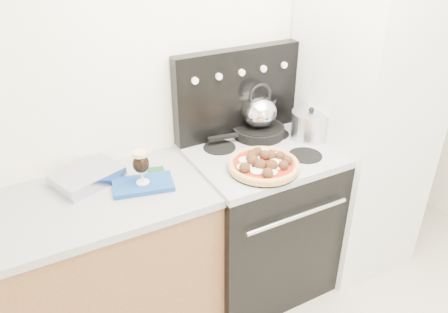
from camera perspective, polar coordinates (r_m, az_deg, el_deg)
room_shell at (r=1.60m, az=20.28°, el=-2.84°), size 3.52×3.01×2.52m
base_cabinet at (r=2.39m, az=-19.76°, el=-15.70°), size 1.45×0.60×0.86m
countertop at (r=2.11m, az=-21.77°, el=-6.89°), size 1.48×0.63×0.04m
stove_body at (r=2.64m, az=4.50°, el=-8.58°), size 0.76×0.65×0.88m
cooktop at (r=2.39m, az=4.92°, el=0.20°), size 0.76×0.65×0.04m
backguard at (r=2.49m, az=1.72°, el=8.36°), size 0.76×0.08×0.50m
fridge at (r=2.76m, az=17.57°, el=4.22°), size 0.64×0.68×1.90m
foil_sheet at (r=2.23m, az=-17.42°, el=-2.53°), size 0.36×0.32×0.06m
oven_mitt at (r=2.14m, az=-10.52°, el=-3.65°), size 0.32×0.22×0.02m
beer_glass at (r=2.09m, az=-10.76°, el=-1.39°), size 0.10×0.10×0.17m
pizza_pan at (r=2.21m, az=5.15°, el=-1.59°), size 0.38×0.38×0.01m
pizza at (r=2.20m, az=5.19°, el=-0.89°), size 0.38×0.38×0.05m
skillet at (r=2.55m, az=4.53°, el=3.35°), size 0.34×0.34×0.05m
tea_kettle at (r=2.49m, az=4.65°, el=6.18°), size 0.24×0.24×0.22m
stock_pot at (r=2.54m, az=11.14°, el=3.97°), size 0.26×0.26×0.15m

